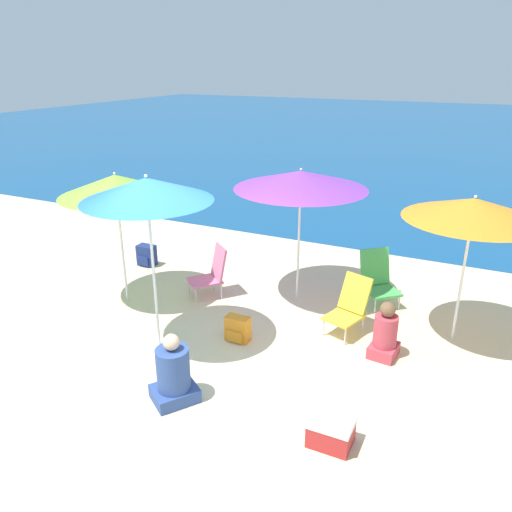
{
  "coord_description": "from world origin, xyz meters",
  "views": [
    {
      "loc": [
        2.9,
        -4.39,
        3.61
      ],
      "look_at": [
        0.05,
        1.58,
        1.0
      ],
      "focal_mm": 35.0,
      "sensor_mm": 36.0,
      "label": 1
    }
  ],
  "objects_px": {
    "beach_chair_yellow": "(349,305)",
    "beach_umbrella_orange": "(474,209)",
    "beach_umbrella_purple": "(301,180)",
    "beach_chair_green": "(378,278)",
    "backpack_orange": "(238,329)",
    "person_seated_near": "(174,375)",
    "beach_umbrella_blue": "(147,190)",
    "person_seated_far": "(385,335)",
    "backpack_navy": "(147,256)",
    "cooler_box": "(331,431)",
    "beach_chair_pink": "(212,272)",
    "beach_umbrella_lime": "(116,185)"
  },
  "relations": [
    {
      "from": "beach_chair_yellow",
      "to": "beach_umbrella_orange",
      "type": "bearing_deg",
      "value": 34.74
    },
    {
      "from": "beach_umbrella_purple",
      "to": "beach_chair_green",
      "type": "height_order",
      "value": "beach_umbrella_purple"
    },
    {
      "from": "backpack_orange",
      "to": "person_seated_near",
      "type": "bearing_deg",
      "value": -92.0
    },
    {
      "from": "beach_chair_yellow",
      "to": "backpack_orange",
      "type": "relative_size",
      "value": 2.25
    },
    {
      "from": "beach_umbrella_blue",
      "to": "backpack_orange",
      "type": "bearing_deg",
      "value": 32.19
    },
    {
      "from": "person_seated_far",
      "to": "backpack_navy",
      "type": "xyz_separation_m",
      "value": [
        -4.68,
        1.19,
        -0.12
      ]
    },
    {
      "from": "beach_umbrella_orange",
      "to": "beach_umbrella_blue",
      "type": "bearing_deg",
      "value": -152.17
    },
    {
      "from": "person_seated_near",
      "to": "person_seated_far",
      "type": "height_order",
      "value": "person_seated_near"
    },
    {
      "from": "backpack_navy",
      "to": "cooler_box",
      "type": "xyz_separation_m",
      "value": [
        4.55,
        -3.03,
        -0.04
      ]
    },
    {
      "from": "beach_chair_pink",
      "to": "beach_umbrella_lime",
      "type": "bearing_deg",
      "value": -107.82
    },
    {
      "from": "beach_umbrella_blue",
      "to": "cooler_box",
      "type": "bearing_deg",
      "value": -16.59
    },
    {
      "from": "beach_umbrella_lime",
      "to": "person_seated_far",
      "type": "distance_m",
      "value": 4.39
    },
    {
      "from": "beach_chair_yellow",
      "to": "cooler_box",
      "type": "bearing_deg",
      "value": -60.76
    },
    {
      "from": "beach_umbrella_blue",
      "to": "backpack_orange",
      "type": "relative_size",
      "value": 6.54
    },
    {
      "from": "beach_chair_green",
      "to": "person_seated_far",
      "type": "xyz_separation_m",
      "value": [
        0.45,
        -1.53,
        -0.09
      ]
    },
    {
      "from": "cooler_box",
      "to": "person_seated_far",
      "type": "bearing_deg",
      "value": 85.85
    },
    {
      "from": "beach_umbrella_orange",
      "to": "person_seated_near",
      "type": "height_order",
      "value": "beach_umbrella_orange"
    },
    {
      "from": "person_seated_near",
      "to": "backpack_orange",
      "type": "distance_m",
      "value": 1.46
    },
    {
      "from": "beach_chair_green",
      "to": "cooler_box",
      "type": "height_order",
      "value": "beach_chair_green"
    },
    {
      "from": "backpack_orange",
      "to": "cooler_box",
      "type": "relative_size",
      "value": 0.82
    },
    {
      "from": "beach_umbrella_lime",
      "to": "beach_chair_green",
      "type": "xyz_separation_m",
      "value": [
        3.65,
        1.64,
        -1.47
      ]
    },
    {
      "from": "beach_umbrella_purple",
      "to": "beach_chair_pink",
      "type": "xyz_separation_m",
      "value": [
        -1.28,
        -0.54,
        -1.52
      ]
    },
    {
      "from": "beach_umbrella_blue",
      "to": "backpack_orange",
      "type": "xyz_separation_m",
      "value": [
        0.9,
        0.57,
        -1.98
      ]
    },
    {
      "from": "beach_umbrella_purple",
      "to": "beach_chair_green",
      "type": "bearing_deg",
      "value": 17.72
    },
    {
      "from": "beach_umbrella_orange",
      "to": "beach_umbrella_blue",
      "type": "height_order",
      "value": "beach_umbrella_blue"
    },
    {
      "from": "beach_umbrella_blue",
      "to": "beach_chair_pink",
      "type": "relative_size",
      "value": 2.82
    },
    {
      "from": "beach_chair_green",
      "to": "beach_umbrella_purple",
      "type": "bearing_deg",
      "value": 156.45
    },
    {
      "from": "person_seated_far",
      "to": "backpack_navy",
      "type": "distance_m",
      "value": 4.83
    },
    {
      "from": "beach_umbrella_purple",
      "to": "beach_umbrella_blue",
      "type": "relative_size",
      "value": 0.9
    },
    {
      "from": "beach_umbrella_blue",
      "to": "person_seated_near",
      "type": "height_order",
      "value": "beach_umbrella_blue"
    },
    {
      "from": "beach_chair_green",
      "to": "person_seated_far",
      "type": "distance_m",
      "value": 1.59
    },
    {
      "from": "beach_umbrella_orange",
      "to": "beach_chair_pink",
      "type": "bearing_deg",
      "value": -176.41
    },
    {
      "from": "beach_umbrella_blue",
      "to": "beach_chair_pink",
      "type": "distance_m",
      "value": 2.41
    },
    {
      "from": "person_seated_near",
      "to": "backpack_navy",
      "type": "relative_size",
      "value": 2.13
    },
    {
      "from": "backpack_navy",
      "to": "backpack_orange",
      "type": "xyz_separation_m",
      "value": [
        2.79,
        -1.66,
        -0.02
      ]
    },
    {
      "from": "beach_umbrella_lime",
      "to": "cooler_box",
      "type": "distance_m",
      "value": 4.66
    },
    {
      "from": "beach_umbrella_purple",
      "to": "beach_umbrella_blue",
      "type": "bearing_deg",
      "value": -117.7
    },
    {
      "from": "person_seated_near",
      "to": "beach_umbrella_orange",
      "type": "bearing_deg",
      "value": 80.19
    },
    {
      "from": "beach_umbrella_blue",
      "to": "backpack_navy",
      "type": "xyz_separation_m",
      "value": [
        -1.88,
        2.23,
        -1.96
      ]
    },
    {
      "from": "beach_umbrella_blue",
      "to": "beach_chair_yellow",
      "type": "xyz_separation_m",
      "value": [
        2.21,
        1.47,
        -1.75
      ]
    },
    {
      "from": "beach_umbrella_orange",
      "to": "beach_chair_green",
      "type": "distance_m",
      "value": 2.03
    },
    {
      "from": "beach_chair_pink",
      "to": "backpack_orange",
      "type": "distance_m",
      "value": 1.52
    },
    {
      "from": "backpack_navy",
      "to": "person_seated_far",
      "type": "bearing_deg",
      "value": -14.22
    },
    {
      "from": "person_seated_far",
      "to": "backpack_navy",
      "type": "height_order",
      "value": "person_seated_far"
    },
    {
      "from": "backpack_orange",
      "to": "cooler_box",
      "type": "height_order",
      "value": "backpack_orange"
    },
    {
      "from": "beach_umbrella_lime",
      "to": "person_seated_near",
      "type": "xyz_separation_m",
      "value": [
        2.15,
        -1.82,
        -1.54
      ]
    },
    {
      "from": "beach_umbrella_blue",
      "to": "person_seated_far",
      "type": "height_order",
      "value": "beach_umbrella_blue"
    },
    {
      "from": "beach_umbrella_lime",
      "to": "person_seated_far",
      "type": "relative_size",
      "value": 2.67
    },
    {
      "from": "beach_chair_green",
      "to": "backpack_navy",
      "type": "bearing_deg",
      "value": 143.34
    },
    {
      "from": "beach_umbrella_lime",
      "to": "beach_umbrella_orange",
      "type": "bearing_deg",
      "value": 11.07
    }
  ]
}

